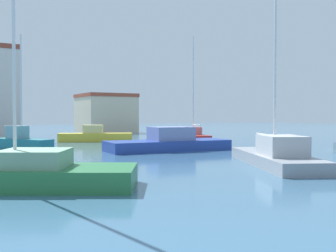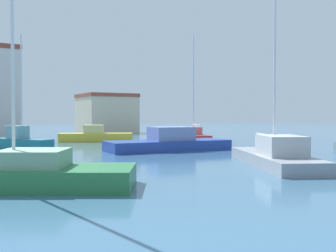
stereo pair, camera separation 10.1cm
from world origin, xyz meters
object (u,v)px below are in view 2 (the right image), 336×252
object	(u,v)px
sailboat_green_behind_lamppost	(17,173)
sailboat_red_inner_mooring	(193,136)
sailboat_grey_mid_harbor	(276,155)
motorboat_blue_far_right	(169,143)
motorboat_yellow_distant_east	(96,136)
sailboat_teal_near_pier	(21,141)

from	to	relation	value
sailboat_green_behind_lamppost	sailboat_red_inner_mooring	size ratio (longest dim) A/B	1.26
sailboat_grey_mid_harbor	motorboat_blue_far_right	bearing A→B (deg)	92.12
motorboat_blue_far_right	sailboat_red_inner_mooring	xyz separation A→B (m)	(5.89, 5.73, 0.03)
motorboat_yellow_distant_east	sailboat_grey_mid_harbor	size ratio (longest dim) A/B	0.60
sailboat_green_behind_lamppost	motorboat_yellow_distant_east	size ratio (longest dim) A/B	1.74
sailboat_green_behind_lamppost	sailboat_red_inner_mooring	world-z (taller)	sailboat_green_behind_lamppost
motorboat_yellow_distant_east	sailboat_grey_mid_harbor	xyz separation A→B (m)	(1.73, -22.26, 0.04)
sailboat_teal_near_pier	sailboat_red_inner_mooring	distance (m)	15.12
sailboat_green_behind_lamppost	sailboat_teal_near_pier	distance (m)	16.44
motorboat_blue_far_right	motorboat_yellow_distant_east	xyz separation A→B (m)	(-1.35, 11.91, -0.04)
sailboat_green_behind_lamppost	sailboat_grey_mid_harbor	distance (m)	12.47
motorboat_blue_far_right	sailboat_teal_near_pier	size ratio (longest dim) A/B	1.08
sailboat_green_behind_lamppost	motorboat_yellow_distant_east	xyz separation A→B (m)	(10.73, 22.19, 0.02)
motorboat_blue_far_right	motorboat_yellow_distant_east	size ratio (longest dim) A/B	1.29
motorboat_blue_far_right	sailboat_grey_mid_harbor	xyz separation A→B (m)	(0.38, -10.34, 0.00)
motorboat_blue_far_right	sailboat_grey_mid_harbor	distance (m)	10.35
sailboat_red_inner_mooring	motorboat_yellow_distant_east	bearing A→B (deg)	139.53
sailboat_red_inner_mooring	sailboat_teal_near_pier	bearing A→B (deg)	179.31
sailboat_green_behind_lamppost	sailboat_red_inner_mooring	xyz separation A→B (m)	(17.98, 16.00, 0.08)
motorboat_yellow_distant_east	sailboat_green_behind_lamppost	bearing A→B (deg)	-115.82
motorboat_yellow_distant_east	sailboat_red_inner_mooring	xyz separation A→B (m)	(7.25, -6.18, 0.06)
sailboat_grey_mid_harbor	sailboat_red_inner_mooring	world-z (taller)	sailboat_grey_mid_harbor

